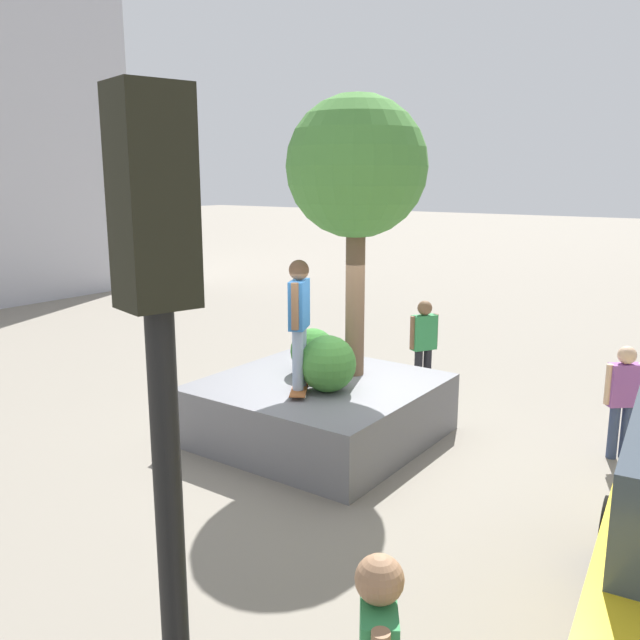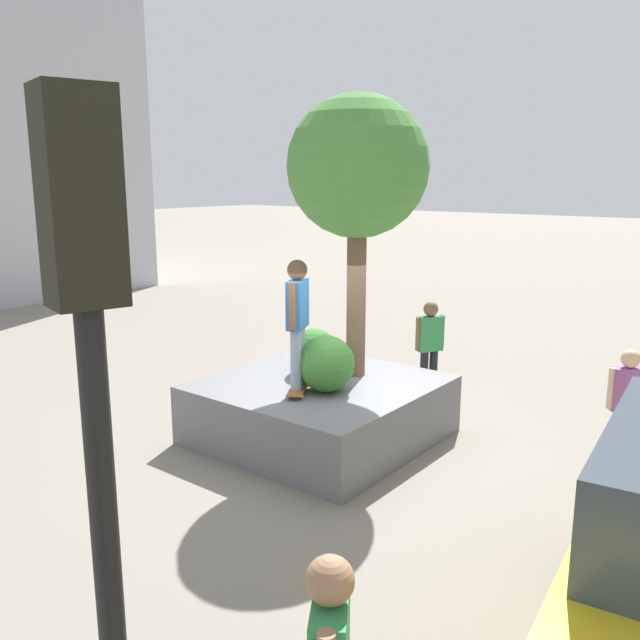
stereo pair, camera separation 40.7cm
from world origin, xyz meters
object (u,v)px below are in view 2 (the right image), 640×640
skateboarder (298,315)px  bystander_watching (430,341)px  planter_ledge (320,409)px  skateboard (298,388)px  passerby_with_bag (627,399)px  traffic_light_corner (95,405)px  plaza_tree (358,169)px

skateboarder → bystander_watching: 3.46m
planter_ledge → skateboarder: size_ratio=1.73×
skateboard → passerby_with_bag: 4.32m
traffic_light_corner → bystander_watching: size_ratio=2.47×
planter_ledge → plaza_tree: plaza_tree is taller
bystander_watching → passerby_with_bag: bystander_watching is taller
skateboard → traffic_light_corner: bearing=32.1°
skateboard → traffic_light_corner: size_ratio=0.19×
plaza_tree → bystander_watching: 3.59m
skateboard → passerby_with_bag: size_ratio=0.51×
bystander_watching → passerby_with_bag: (0.98, 3.44, -0.05)m
planter_ledge → skateboarder: (0.57, 0.07, 1.51)m
skateboard → plaza_tree: bearing=173.2°
planter_ledge → traffic_light_corner: traffic_light_corner is taller
planter_ledge → bystander_watching: bearing=174.5°
passerby_with_bag → traffic_light_corner: bearing=-3.2°
passerby_with_bag → bystander_watching: bearing=-105.9°
passerby_with_bag → plaza_tree: bearing=-71.5°
plaza_tree → skateboard: (1.16, -0.14, -2.92)m
skateboard → skateboarder: 1.02m
skateboard → traffic_light_corner: traffic_light_corner is taller
plaza_tree → traffic_light_corner: size_ratio=0.99×
traffic_light_corner → bystander_watching: 9.16m
skateboard → skateboarder: skateboarder is taller
planter_ledge → plaza_tree: (-0.59, 0.21, 3.40)m
plaza_tree → skateboard: bearing=-6.8°
plaza_tree → skateboard: 3.14m
skateboard → bystander_watching: bystander_watching is taller
planter_ledge → passerby_with_bag: bearing=115.4°
planter_ledge → passerby_with_bag: (-1.76, 3.71, 0.47)m
plaza_tree → skateboarder: size_ratio=2.30×
plaza_tree → skateboarder: (1.16, -0.14, -1.90)m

